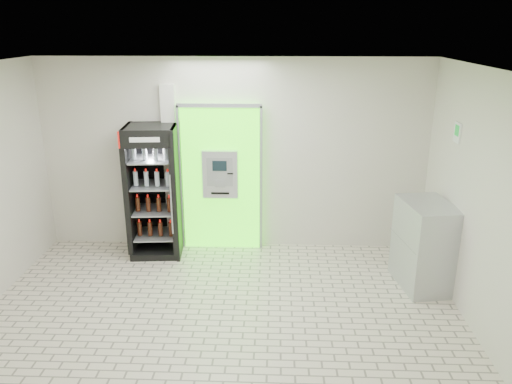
{
  "coord_description": "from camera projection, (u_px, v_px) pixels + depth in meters",
  "views": [
    {
      "loc": [
        0.65,
        -5.02,
        3.45
      ],
      "look_at": [
        0.4,
        1.2,
        1.35
      ],
      "focal_mm": 35.0,
      "sensor_mm": 36.0,
      "label": 1
    }
  ],
  "objects": [
    {
      "name": "ground",
      "position": [
        218.0,
        332.0,
        5.88
      ],
      "size": [
        6.0,
        6.0,
        0.0
      ],
      "primitive_type": "plane",
      "color": "beige",
      "rests_on": "ground"
    },
    {
      "name": "room_shell",
      "position": [
        214.0,
        183.0,
        5.29
      ],
      "size": [
        6.0,
        6.0,
        6.0
      ],
      "color": "beige",
      "rests_on": "ground"
    },
    {
      "name": "atm_assembly",
      "position": [
        221.0,
        177.0,
        7.8
      ],
      "size": [
        1.3,
        0.24,
        2.33
      ],
      "color": "#3AE610",
      "rests_on": "ground"
    },
    {
      "name": "pillar",
      "position": [
        172.0,
        168.0,
        7.82
      ],
      "size": [
        0.22,
        0.11,
        2.6
      ],
      "color": "silver",
      "rests_on": "ground"
    },
    {
      "name": "beverage_cooler",
      "position": [
        155.0,
        194.0,
        7.66
      ],
      "size": [
        0.82,
        0.76,
        2.03
      ],
      "rotation": [
        0.0,
        0.0,
        0.09
      ],
      "color": "black",
      "rests_on": "ground"
    },
    {
      "name": "steel_cabinet",
      "position": [
        425.0,
        245.0,
        6.77
      ],
      "size": [
        0.74,
        0.98,
        1.2
      ],
      "rotation": [
        0.0,
        0.0,
        0.15
      ],
      "color": "#AEB0B6",
      "rests_on": "ground"
    },
    {
      "name": "exit_sign",
      "position": [
        457.0,
        133.0,
        6.41
      ],
      "size": [
        0.02,
        0.22,
        0.26
      ],
      "color": "white",
      "rests_on": "room_shell"
    }
  ]
}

